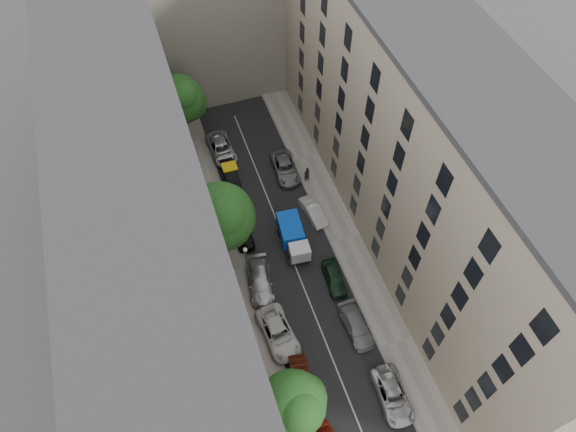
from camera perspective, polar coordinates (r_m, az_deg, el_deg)
name	(u,v)px	position (r m, az deg, el deg)	size (l,w,h in m)	color
ground	(290,255)	(48.09, 0.28, -4.33)	(120.00, 120.00, 0.00)	#4C4C49
road_surface	(290,255)	(48.08, 0.28, -4.32)	(8.00, 44.00, 0.02)	black
sidewalk_left	(234,271)	(47.38, -6.06, -6.09)	(3.00, 44.00, 0.15)	gray
sidewalk_right	(345,238)	(49.28, 6.34, -2.50)	(3.00, 44.00, 0.15)	gray
building_left	(150,225)	(39.12, -15.08, -0.94)	(8.00, 44.00, 20.00)	#4A4745
building_right	(418,154)	(43.56, 14.24, 6.74)	(8.00, 44.00, 20.00)	tan
building_endcap	(208,5)	(61.40, -8.91, 22.12)	(18.00, 12.00, 18.00)	gray
tarp_truck	(293,237)	(47.68, 0.55, -2.30)	(2.38, 5.11, 2.29)	black
car_left_1	(301,379)	(42.45, 1.43, -17.68)	(1.38, 3.96, 1.31)	#4B180F
car_left_2	(278,333)	(43.73, -1.10, -12.86)	(2.44, 5.28, 1.47)	silver
car_left_3	(260,282)	(45.89, -3.10, -7.29)	(2.07, 5.09, 1.48)	#B0B0B5
car_left_4	(243,232)	(48.80, -5.02, -1.83)	(1.64, 4.07, 1.39)	black
car_left_5	(230,173)	(53.52, -6.42, 4.76)	(1.35, 3.88, 1.28)	black
car_left_6	(222,148)	(55.87, -7.40, 7.46)	(2.39, 5.18, 1.44)	#BABABF
car_right_0	(393,395)	(42.82, 11.54, -18.94)	(2.24, 4.87, 1.35)	#BCBCC1
car_right_1	(356,326)	(44.43, 7.59, -12.03)	(1.82, 4.47, 1.30)	gray
car_right_2	(334,278)	(46.27, 5.18, -6.85)	(1.59, 3.94, 1.34)	black
car_right_3	(313,211)	(50.17, 2.83, 0.51)	(1.35, 3.88, 1.28)	silver
car_right_4	(285,168)	(53.59, -0.30, 5.37)	(2.29, 4.97, 1.38)	slate
tree_near	(294,406)	(37.24, 0.66, -20.34)	(5.04, 4.73, 7.54)	#382619
tree_mid	(222,219)	(42.81, -7.36, -0.31)	(6.06, 5.90, 9.55)	#382619
tree_far	(181,101)	(53.77, -11.84, 12.36)	(5.31, 5.04, 8.83)	#382619
lamp_post	(247,265)	(42.85, -4.58, -5.41)	(0.36, 0.36, 6.52)	#175122
pedestrian	(307,174)	(52.55, 2.10, 4.68)	(0.68, 0.45, 1.87)	black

